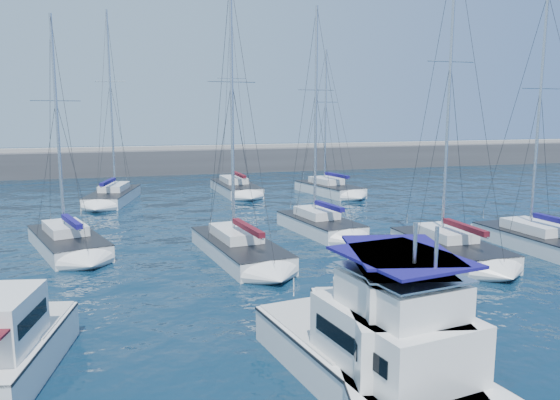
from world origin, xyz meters
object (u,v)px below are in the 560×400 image
object	(u,v)px
sailboat_mid_c	(319,224)
sailboat_mid_e	(540,241)
motor_yacht_port_outer	(4,349)
sailboat_mid_a	(68,242)
sailboat_back_c	(329,189)
motor_yacht_stbd_inner	(387,346)
sailboat_mid_b	(239,248)
sailboat_back_b	(235,187)
sailboat_back_a	(113,196)
sailboat_mid_d	(449,247)
motor_yacht_port_inner	(379,356)

from	to	relation	value
sailboat_mid_c	sailboat_mid_e	distance (m)	13.23
motor_yacht_port_outer	sailboat_mid_a	bearing A→B (deg)	99.61
sailboat_mid_a	sailboat_back_c	world-z (taller)	sailboat_back_c
sailboat_mid_a	sailboat_mid_c	size ratio (longest dim) A/B	0.91
motor_yacht_port_outer	motor_yacht_stbd_inner	distance (m)	11.43
sailboat_mid_b	sailboat_back_b	bearing A→B (deg)	71.54
sailboat_back_b	sailboat_mid_a	bearing A→B (deg)	-128.58
sailboat_mid_b	sailboat_back_a	xyz separation A→B (m)	(-6.96, 21.02, 0.02)
motor_yacht_port_outer	sailboat_mid_d	size ratio (longest dim) A/B	0.38
motor_yacht_port_inner	sailboat_mid_b	world-z (taller)	sailboat_mid_b
sailboat_mid_e	motor_yacht_port_outer	bearing A→B (deg)	-166.03
sailboat_mid_a	sailboat_back_b	bearing A→B (deg)	37.18
sailboat_mid_c	sailboat_back_b	bearing A→B (deg)	86.67
sailboat_back_b	sailboat_back_c	size ratio (longest dim) A/B	1.27
motor_yacht_stbd_inner	sailboat_mid_a	distance (m)	21.70
sailboat_mid_e	sailboat_mid_a	bearing A→B (deg)	161.09
sailboat_mid_b	sailboat_mid_d	xyz separation A→B (m)	(11.15, -3.12, 0.03)
sailboat_mid_d	sailboat_back_b	distance (m)	27.19
motor_yacht_port_inner	sailboat_mid_b	distance (m)	15.50
sailboat_mid_b	sailboat_back_c	distance (m)	23.89
sailboat_mid_d	sailboat_back_a	xyz separation A→B (m)	(-18.11, 24.14, -0.01)
motor_yacht_stbd_inner	motor_yacht_port_outer	bearing A→B (deg)	175.75
motor_yacht_port_outer	sailboat_mid_c	world-z (taller)	sailboat_mid_c
sailboat_mid_d	sailboat_mid_e	world-z (taller)	sailboat_mid_d
sailboat_mid_b	sailboat_back_a	bearing A→B (deg)	100.64
sailboat_mid_c	sailboat_mid_d	bearing A→B (deg)	-67.65
sailboat_mid_e	motor_yacht_port_inner	bearing A→B (deg)	-146.43
motor_yacht_port_outer	motor_yacht_stbd_inner	bearing A→B (deg)	-5.90
sailboat_mid_b	sailboat_mid_e	distance (m)	17.39
motor_yacht_port_outer	sailboat_mid_a	size ratio (longest dim) A/B	0.47
motor_yacht_port_inner	motor_yacht_stbd_inner	bearing A→B (deg)	37.13
sailboat_back_a	sailboat_back_c	xyz separation A→B (m)	(19.91, -0.94, -0.03)
motor_yacht_stbd_inner	sailboat_back_b	xyz separation A→B (m)	(3.01, 38.10, -0.59)
sailboat_mid_e	sailboat_back_a	distance (m)	34.10
sailboat_mid_b	sailboat_mid_c	distance (m)	7.87
sailboat_mid_a	sailboat_mid_b	world-z (taller)	sailboat_mid_b
sailboat_mid_c	sailboat_mid_a	bearing A→B (deg)	172.71
sailboat_mid_a	motor_yacht_stbd_inner	bearing A→B (deg)	-78.28
sailboat_mid_d	sailboat_mid_e	bearing A→B (deg)	-0.19
sailboat_mid_b	sailboat_back_c	bearing A→B (deg)	49.50
sailboat_mid_d	sailboat_back_c	bearing A→B (deg)	85.45
sailboat_mid_b	sailboat_mid_d	world-z (taller)	sailboat_mid_d
motor_yacht_port_inner	sailboat_mid_d	size ratio (longest dim) A/B	0.56
motor_yacht_port_inner	motor_yacht_stbd_inner	size ratio (longest dim) A/B	0.95
sailboat_mid_a	sailboat_back_a	distance (m)	17.11
motor_yacht_port_outer	motor_yacht_stbd_inner	world-z (taller)	motor_yacht_stbd_inner
motor_yacht_port_outer	sailboat_back_c	size ratio (longest dim) A/B	0.46
motor_yacht_stbd_inner	sailboat_back_a	bearing A→B (deg)	115.70
sailboat_back_b	sailboat_back_c	xyz separation A→B (m)	(8.53, -3.14, -0.03)
motor_yacht_stbd_inner	sailboat_back_b	bearing A→B (deg)	98.05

